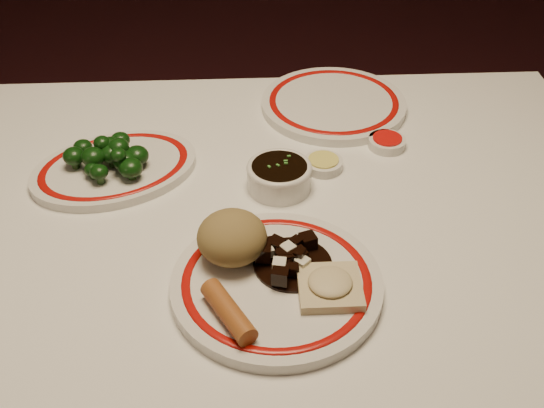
{
  "coord_description": "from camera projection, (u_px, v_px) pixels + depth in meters",
  "views": [
    {
      "loc": [
        -0.0,
        -0.77,
        1.4
      ],
      "look_at": [
        0.03,
        -0.02,
        0.8
      ],
      "focal_mm": 45.0,
      "sensor_mm": 36.0,
      "label": 1
    }
  ],
  "objects": [
    {
      "name": "dining_table",
      "position": [
        250.0,
        268.0,
        1.07
      ],
      "size": [
        1.2,
        0.9,
        0.75
      ],
      "color": "white",
      "rests_on": "ground"
    },
    {
      "name": "sweet_sour_dish",
      "position": [
        387.0,
        142.0,
        1.16
      ],
      "size": [
        0.06,
        0.06,
        0.02
      ],
      "color": "silver",
      "rests_on": "dining_table"
    },
    {
      "name": "stirfry_heap",
      "position": [
        288.0,
        258.0,
        0.91
      ],
      "size": [
        0.11,
        0.11,
        0.03
      ],
      "color": "black",
      "rests_on": "main_plate"
    },
    {
      "name": "mustard_dish",
      "position": [
        323.0,
        164.0,
        1.11
      ],
      "size": [
        0.06,
        0.06,
        0.02
      ],
      "color": "silver",
      "rests_on": "dining_table"
    },
    {
      "name": "soy_bowl",
      "position": [
        279.0,
        177.0,
        1.06
      ],
      "size": [
        0.1,
        0.1,
        0.04
      ],
      "color": "silver",
      "rests_on": "dining_table"
    },
    {
      "name": "main_plate",
      "position": [
        277.0,
        284.0,
        0.89
      ],
      "size": [
        0.36,
        0.36,
        0.02
      ],
      "color": "silver",
      "rests_on": "dining_table"
    },
    {
      "name": "spring_roll",
      "position": [
        229.0,
        311.0,
        0.83
      ],
      "size": [
        0.07,
        0.1,
        0.03
      ],
      "primitive_type": "cylinder",
      "rotation": [
        1.57,
        0.0,
        0.5
      ],
      "color": "#9D5826",
      "rests_on": "main_plate"
    },
    {
      "name": "broccoli_plate",
      "position": [
        115.0,
        168.0,
        1.1
      ],
      "size": [
        0.33,
        0.31,
        0.02
      ],
      "color": "silver",
      "rests_on": "dining_table"
    },
    {
      "name": "fried_wonton",
      "position": [
        330.0,
        285.0,
        0.87
      ],
      "size": [
        0.08,
        0.08,
        0.02
      ],
      "color": "#C7B88D",
      "rests_on": "main_plate"
    },
    {
      "name": "broccoli_pile",
      "position": [
        111.0,
        154.0,
        1.08
      ],
      "size": [
        0.14,
        0.11,
        0.05
      ],
      "color": "#23471C",
      "rests_on": "broccoli_plate"
    },
    {
      "name": "rice_mound",
      "position": [
        232.0,
        237.0,
        0.91
      ],
      "size": [
        0.09,
        0.09,
        0.07
      ],
      "primitive_type": "ellipsoid",
      "color": "olive",
      "rests_on": "main_plate"
    },
    {
      "name": "far_plate",
      "position": [
        334.0,
        104.0,
        1.27
      ],
      "size": [
        0.33,
        0.33,
        0.02
      ],
      "color": "silver",
      "rests_on": "dining_table"
    }
  ]
}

